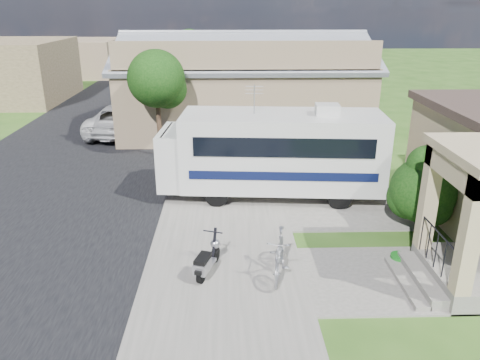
{
  "coord_description": "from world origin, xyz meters",
  "views": [
    {
      "loc": [
        -0.87,
        -10.72,
        6.32
      ],
      "look_at": [
        -0.5,
        2.5,
        1.3
      ],
      "focal_mm": 35.0,
      "sensor_mm": 36.0,
      "label": 1
    }
  ],
  "objects_px": {
    "van": "(143,90)",
    "scooter": "(207,260)",
    "pickup_truck": "(123,119)",
    "garden_hose": "(399,260)",
    "shrub": "(425,187)",
    "motorhome": "(273,151)",
    "bicycle": "(279,257)"
  },
  "relations": [
    {
      "from": "shrub",
      "to": "garden_hose",
      "type": "height_order",
      "value": "shrub"
    },
    {
      "from": "scooter",
      "to": "pickup_truck",
      "type": "bearing_deg",
      "value": 127.53
    },
    {
      "from": "scooter",
      "to": "garden_hose",
      "type": "xyz_separation_m",
      "value": [
        4.95,
        0.46,
        -0.33
      ]
    },
    {
      "from": "shrub",
      "to": "garden_hose",
      "type": "relative_size",
      "value": 5.64
    },
    {
      "from": "shrub",
      "to": "pickup_truck",
      "type": "relative_size",
      "value": 0.47
    },
    {
      "from": "scooter",
      "to": "bicycle",
      "type": "distance_m",
      "value": 1.77
    },
    {
      "from": "shrub",
      "to": "bicycle",
      "type": "distance_m",
      "value": 5.22
    },
    {
      "from": "bicycle",
      "to": "van",
      "type": "relative_size",
      "value": 0.29
    },
    {
      "from": "shrub",
      "to": "garden_hose",
      "type": "distance_m",
      "value": 2.68
    },
    {
      "from": "shrub",
      "to": "pickup_truck",
      "type": "height_order",
      "value": "shrub"
    },
    {
      "from": "shrub",
      "to": "garden_hose",
      "type": "bearing_deg",
      "value": -123.09
    },
    {
      "from": "motorhome",
      "to": "pickup_truck",
      "type": "bearing_deg",
      "value": 132.91
    },
    {
      "from": "motorhome",
      "to": "bicycle",
      "type": "height_order",
      "value": "motorhome"
    },
    {
      "from": "van",
      "to": "scooter",
      "type": "bearing_deg",
      "value": -84.86
    },
    {
      "from": "motorhome",
      "to": "shrub",
      "type": "height_order",
      "value": "motorhome"
    },
    {
      "from": "scooter",
      "to": "van",
      "type": "relative_size",
      "value": 0.22
    },
    {
      "from": "motorhome",
      "to": "scooter",
      "type": "height_order",
      "value": "motorhome"
    },
    {
      "from": "bicycle",
      "to": "pickup_truck",
      "type": "bearing_deg",
      "value": 126.86
    },
    {
      "from": "garden_hose",
      "to": "shrub",
      "type": "bearing_deg",
      "value": 56.91
    },
    {
      "from": "bicycle",
      "to": "pickup_truck",
      "type": "relative_size",
      "value": 0.34
    },
    {
      "from": "motorhome",
      "to": "garden_hose",
      "type": "height_order",
      "value": "motorhome"
    },
    {
      "from": "scooter",
      "to": "bicycle",
      "type": "height_order",
      "value": "bicycle"
    },
    {
      "from": "pickup_truck",
      "to": "scooter",
      "type": "bearing_deg",
      "value": 117.02
    },
    {
      "from": "garden_hose",
      "to": "scooter",
      "type": "bearing_deg",
      "value": -174.74
    },
    {
      "from": "motorhome",
      "to": "van",
      "type": "bearing_deg",
      "value": 118.09
    },
    {
      "from": "bicycle",
      "to": "garden_hose",
      "type": "height_order",
      "value": "bicycle"
    },
    {
      "from": "bicycle",
      "to": "pickup_truck",
      "type": "height_order",
      "value": "pickup_truck"
    },
    {
      "from": "van",
      "to": "motorhome",
      "type": "bearing_deg",
      "value": -74.33
    },
    {
      "from": "bicycle",
      "to": "van",
      "type": "distance_m",
      "value": 22.23
    },
    {
      "from": "motorhome",
      "to": "scooter",
      "type": "xyz_separation_m",
      "value": [
        -2.09,
        -5.07,
        -1.2
      ]
    },
    {
      "from": "scooter",
      "to": "garden_hose",
      "type": "distance_m",
      "value": 4.98
    },
    {
      "from": "motorhome",
      "to": "garden_hose",
      "type": "relative_size",
      "value": 16.57
    }
  ]
}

